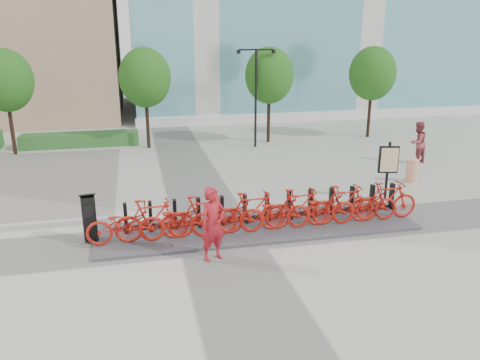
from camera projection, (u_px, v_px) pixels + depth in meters
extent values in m
plane|color=#A2A290|center=(218.00, 236.00, 13.64)|extent=(120.00, 120.00, 0.00)
cube|color=#194D1C|center=(81.00, 140.00, 24.77)|extent=(6.00, 1.20, 0.70)
cylinder|color=black|center=(11.00, 124.00, 22.68)|extent=(0.18, 0.18, 3.00)
ellipsoid|color=#155413|center=(5.00, 80.00, 22.06)|extent=(2.60, 2.60, 2.99)
cylinder|color=black|center=(147.00, 119.00, 24.06)|extent=(0.18, 0.18, 3.00)
ellipsoid|color=#155413|center=(145.00, 78.00, 23.45)|extent=(2.60, 2.60, 2.99)
cylinder|color=black|center=(269.00, 115.00, 25.45)|extent=(0.18, 0.18, 3.00)
ellipsoid|color=#155413|center=(269.00, 75.00, 24.83)|extent=(2.60, 2.60, 2.99)
cylinder|color=black|center=(369.00, 111.00, 26.73)|extent=(0.18, 0.18, 3.00)
ellipsoid|color=#155413|center=(372.00, 73.00, 26.11)|extent=(2.60, 2.60, 2.99)
cylinder|color=black|center=(256.00, 99.00, 24.01)|extent=(0.12, 0.12, 5.00)
cube|color=black|center=(247.00, 50.00, 23.19)|extent=(0.90, 0.08, 0.08)
cube|color=black|center=(265.00, 50.00, 23.38)|extent=(0.90, 0.08, 0.08)
cylinder|color=black|center=(239.00, 52.00, 23.13)|extent=(0.20, 0.20, 0.18)
cylinder|color=black|center=(273.00, 52.00, 23.51)|extent=(0.20, 0.20, 0.18)
cube|color=#45464C|center=(258.00, 227.00, 14.19)|extent=(9.60, 2.40, 0.08)
imported|color=#AB190E|center=(125.00, 224.00, 12.86)|extent=(2.11, 0.74, 1.11)
imported|color=#AB190E|center=(152.00, 220.00, 12.99)|extent=(2.05, 0.58, 1.23)
imported|color=#AB190E|center=(178.00, 220.00, 13.16)|extent=(2.11, 0.74, 1.11)
imported|color=#AB190E|center=(203.00, 216.00, 13.30)|extent=(2.05, 0.58, 1.23)
imported|color=#AB190E|center=(228.00, 216.00, 13.47)|extent=(2.11, 0.74, 1.11)
imported|color=#AB190E|center=(252.00, 212.00, 13.60)|extent=(2.05, 0.58, 1.23)
imported|color=#AB190E|center=(275.00, 212.00, 13.78)|extent=(2.11, 0.74, 1.11)
imported|color=#AB190E|center=(299.00, 208.00, 13.91)|extent=(2.05, 0.58, 1.23)
imported|color=#AB190E|center=(321.00, 208.00, 14.08)|extent=(2.11, 0.74, 1.11)
imported|color=#AB190E|center=(343.00, 204.00, 14.22)|extent=(2.05, 0.58, 1.23)
imported|color=#AB190E|center=(365.00, 204.00, 14.39)|extent=(2.11, 0.74, 1.11)
imported|color=#AB190E|center=(386.00, 201.00, 14.52)|extent=(2.05, 0.58, 1.23)
cube|color=black|center=(89.00, 218.00, 13.02)|extent=(0.41, 0.37, 1.30)
cube|color=black|center=(87.00, 195.00, 12.81)|extent=(0.49, 0.44, 0.17)
cube|color=black|center=(88.00, 212.00, 12.79)|extent=(0.26, 0.06, 0.37)
imported|color=maroon|center=(213.00, 224.00, 11.97)|extent=(0.84, 0.71, 1.96)
imported|color=#953D44|center=(417.00, 142.00, 21.28)|extent=(1.14, 1.03, 1.92)
cylinder|color=orange|center=(412.00, 171.00, 18.65)|extent=(0.54, 0.54, 0.92)
cylinder|color=black|center=(387.00, 171.00, 16.38)|extent=(0.10, 0.10, 2.11)
cube|color=black|center=(389.00, 160.00, 16.25)|extent=(0.69, 0.25, 0.96)
cube|color=beige|center=(389.00, 160.00, 16.20)|extent=(0.58, 0.15, 0.84)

